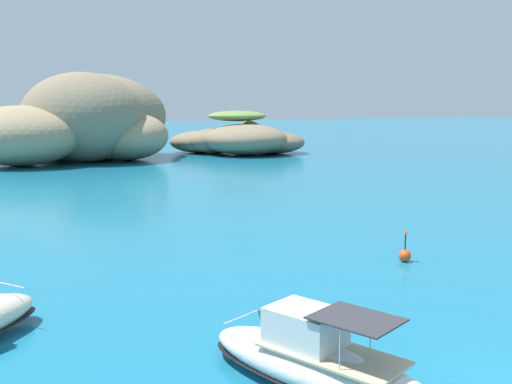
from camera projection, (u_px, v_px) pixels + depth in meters
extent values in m
ellipsoid|color=#84755B|center=(82.00, 117.00, 70.43)|extent=(19.39, 19.03, 10.60)
ellipsoid|color=#84755B|center=(97.00, 116.00, 75.36)|extent=(19.26, 16.84, 10.62)
ellipsoid|color=#756651|center=(61.00, 127.00, 76.79)|extent=(13.47, 13.49, 7.68)
ellipsoid|color=#9E8966|center=(126.00, 135.00, 73.25)|extent=(10.04, 13.03, 6.01)
ellipsoid|color=#9E8966|center=(21.00, 136.00, 66.40)|extent=(17.94, 17.50, 6.73)
ellipsoid|color=#84755B|center=(246.00, 139.00, 80.38)|extent=(16.04, 16.01, 4.15)
ellipsoid|color=#84755B|center=(216.00, 141.00, 82.41)|extent=(9.72, 8.26, 3.50)
ellipsoid|color=#756651|center=(271.00, 142.00, 82.41)|extent=(12.94, 12.94, 3.07)
ellipsoid|color=#9E8966|center=(250.00, 136.00, 86.72)|extent=(4.80, 5.55, 4.43)
ellipsoid|color=#84755B|center=(200.00, 142.00, 83.58)|extent=(10.43, 9.66, 3.04)
ellipsoid|color=olive|center=(237.00, 116.00, 82.43)|extent=(8.21, 7.47, 1.43)
cylinder|color=silver|center=(7.00, 284.00, 19.04)|extent=(0.96, 1.34, 0.04)
ellipsoid|color=white|center=(316.00, 366.00, 15.05)|extent=(4.42, 6.82, 1.12)
ellipsoid|color=black|center=(315.00, 375.00, 15.09)|extent=(4.51, 6.95, 0.13)
cube|color=#C6B793|center=(332.00, 353.00, 14.66)|extent=(2.98, 3.99, 0.06)
cube|color=silver|center=(306.00, 326.00, 15.12)|extent=(2.00, 2.24, 0.92)
cube|color=#2D4756|center=(277.00, 314.00, 15.71)|extent=(1.26, 0.71, 0.49)
cylinder|color=silver|center=(241.00, 317.00, 16.62)|extent=(1.28, 0.58, 0.04)
cube|color=#333338|center=(356.00, 319.00, 14.07)|extent=(2.20, 2.42, 0.04)
cylinder|color=silver|center=(340.00, 349.00, 13.64)|extent=(0.03, 0.03, 1.05)
cylinder|color=silver|center=(371.00, 332.00, 14.66)|extent=(0.03, 0.03, 1.05)
sphere|color=#E54C19|center=(405.00, 256.00, 26.87)|extent=(0.56, 0.56, 0.56)
cylinder|color=black|center=(405.00, 245.00, 26.79)|extent=(0.06, 0.06, 1.00)
cone|color=#E54C19|center=(406.00, 232.00, 26.70)|extent=(0.20, 0.20, 0.20)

